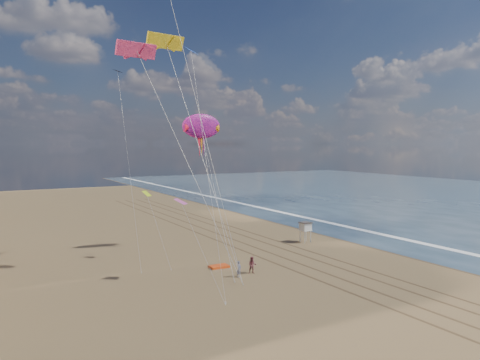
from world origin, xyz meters
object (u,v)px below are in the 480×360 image
object	(u,v)px
lifeguard_stand	(305,227)
grounded_kite	(219,266)
kite_flyer_a	(239,269)
show_kite	(201,127)
kite_flyer_b	(252,265)

from	to	relation	value
lifeguard_stand	grounded_kite	xyz separation A→B (m)	(-17.08, -6.12, -2.10)
lifeguard_stand	kite_flyer_a	world-z (taller)	lifeguard_stand
grounded_kite	show_kite	xyz separation A→B (m)	(2.70, 10.22, 16.23)
lifeguard_stand	grounded_kite	distance (m)	18.27
lifeguard_stand	kite_flyer_b	distance (m)	18.21
kite_flyer_b	show_kite	bearing A→B (deg)	113.60
kite_flyer_a	kite_flyer_b	world-z (taller)	kite_flyer_b
show_kite	lifeguard_stand	bearing A→B (deg)	-15.91
show_kite	kite_flyer_a	distance (m)	21.47
grounded_kite	show_kite	distance (m)	19.37
grounded_kite	kite_flyer_b	size ratio (longest dim) A/B	1.17
show_kite	kite_flyer_a	size ratio (longest dim) A/B	13.32
lifeguard_stand	show_kite	size ratio (longest dim) A/B	0.13
lifeguard_stand	kite_flyer_a	xyz separation A→B (m)	(-16.98, -10.53, -1.37)
show_kite	kite_flyer_a	xyz separation A→B (m)	(-2.60, -14.63, -15.50)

